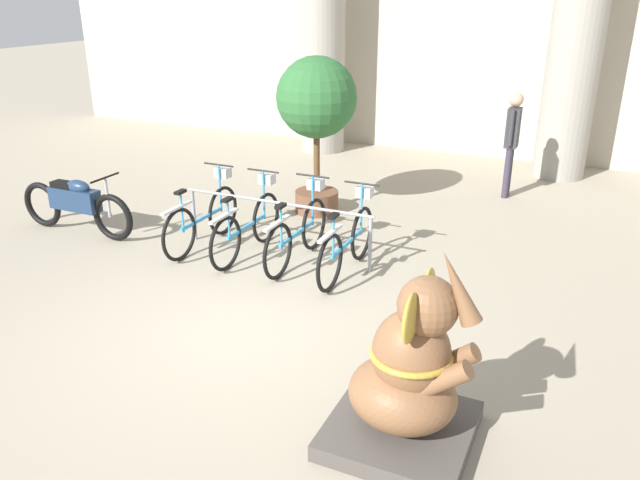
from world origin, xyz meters
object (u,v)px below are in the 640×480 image
(person_pedestrian, at_px, (512,135))
(elephant_statue, at_px, (409,378))
(bicycle_0, at_px, (203,217))
(bicycle_3, at_px, (348,242))
(bicycle_1, at_px, (248,225))
(potted_tree, at_px, (317,107))
(bicycle_2, at_px, (298,232))
(motorcycle, at_px, (76,204))

(person_pedestrian, bearing_deg, elephant_statue, -87.35)
(bicycle_0, distance_m, bicycle_3, 2.17)
(bicycle_1, xyz_separation_m, potted_tree, (0.11, 1.96, 1.27))
(bicycle_0, xyz_separation_m, bicycle_1, (0.72, -0.01, 0.00))
(bicycle_1, relative_size, bicycle_3, 1.00)
(bicycle_0, bearing_deg, elephant_statue, -35.88)
(person_pedestrian, xyz_separation_m, potted_tree, (-2.66, -2.09, 0.61))
(elephant_statue, xyz_separation_m, person_pedestrian, (-0.31, 6.79, 0.50))
(bicycle_2, relative_size, motorcycle, 0.86)
(motorcycle, bearing_deg, elephant_statue, -22.35)
(bicycle_0, distance_m, potted_tree, 2.48)
(bicycle_1, height_order, bicycle_2, same)
(person_pedestrian, bearing_deg, bicycle_1, -124.29)
(motorcycle, bearing_deg, bicycle_1, 7.95)
(bicycle_1, relative_size, bicycle_2, 1.00)
(bicycle_3, height_order, elephant_statue, elephant_statue)
(bicycle_1, xyz_separation_m, motorcycle, (-2.68, -0.37, 0.04))
(bicycle_2, relative_size, person_pedestrian, 0.99)
(bicycle_2, bearing_deg, motorcycle, -172.79)
(bicycle_1, relative_size, potted_tree, 0.72)
(bicycle_0, relative_size, bicycle_2, 1.00)
(person_pedestrian, bearing_deg, bicycle_3, -108.00)
(elephant_statue, distance_m, potted_tree, 5.67)
(bicycle_0, height_order, elephant_statue, elephant_statue)
(bicycle_2, bearing_deg, person_pedestrian, 62.97)
(bicycle_0, relative_size, bicycle_3, 1.00)
(bicycle_0, xyz_separation_m, bicycle_2, (1.45, 0.05, 0.00))
(bicycle_2, height_order, motorcycle, bicycle_2)
(bicycle_3, bearing_deg, bicycle_0, 179.87)
(person_pedestrian, distance_m, potted_tree, 3.43)
(bicycle_0, bearing_deg, bicycle_1, -0.79)
(bicycle_0, bearing_deg, person_pedestrian, 49.22)
(person_pedestrian, height_order, potted_tree, potted_tree)
(elephant_statue, bearing_deg, bicycle_1, 138.32)
(potted_tree, bearing_deg, bicycle_0, -113.06)
(bicycle_2, distance_m, elephant_statue, 3.66)
(bicycle_2, relative_size, bicycle_3, 1.00)
(bicycle_1, bearing_deg, bicycle_0, 179.21)
(bicycle_2, distance_m, potted_tree, 2.37)
(bicycle_2, bearing_deg, elephant_statue, -49.92)
(bicycle_2, xyz_separation_m, elephant_statue, (2.35, -2.80, 0.16))
(bicycle_0, distance_m, elephant_statue, 4.70)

